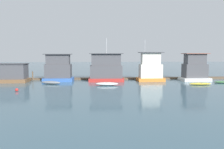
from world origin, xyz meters
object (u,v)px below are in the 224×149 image
(houseboat_blue, at_px, (58,69))
(houseboat_orange, at_px, (151,69))
(houseboat_red, at_px, (106,68))
(dinghy_grey, at_px, (51,83))
(dinghy_green, at_px, (223,82))
(dinghy_white, at_px, (107,84))
(dinghy_yellow, at_px, (200,84))
(buoy_red, at_px, (17,90))
(mooring_post_near_left, at_px, (33,76))
(mooring_post_near_right, at_px, (25,76))
(houseboat_brown, at_px, (11,73))
(houseboat_white, at_px, (195,69))

(houseboat_blue, relative_size, houseboat_orange, 0.70)
(houseboat_orange, bearing_deg, houseboat_red, 177.88)
(dinghy_grey, bearing_deg, houseboat_red, 20.19)
(houseboat_blue, distance_m, dinghy_green, 31.46)
(dinghy_white, relative_size, dinghy_yellow, 1.02)
(buoy_red, bearing_deg, mooring_post_near_left, 96.79)
(houseboat_red, relative_size, dinghy_yellow, 2.18)
(houseboat_blue, height_order, houseboat_orange, houseboat_orange)
(houseboat_red, distance_m, dinghy_grey, 10.92)
(dinghy_yellow, distance_m, buoy_red, 29.99)
(dinghy_white, height_order, mooring_post_near_left, mooring_post_near_left)
(houseboat_red, distance_m, mooring_post_near_left, 15.10)
(dinghy_yellow, bearing_deg, dinghy_grey, 174.38)
(houseboat_blue, distance_m, mooring_post_near_right, 7.24)
(houseboat_brown, height_order, houseboat_red, houseboat_red)
(dinghy_grey, relative_size, dinghy_yellow, 1.01)
(dinghy_white, relative_size, buoy_red, 8.69)
(dinghy_yellow, relative_size, buoy_red, 8.50)
(houseboat_brown, bearing_deg, dinghy_white, -16.82)
(dinghy_yellow, relative_size, mooring_post_near_left, 2.14)
(mooring_post_near_right, bearing_deg, houseboat_red, -6.86)
(houseboat_red, bearing_deg, dinghy_white, -90.69)
(dinghy_green, distance_m, mooring_post_near_left, 37.02)
(houseboat_blue, height_order, dinghy_white, houseboat_blue)
(houseboat_brown, distance_m, houseboat_orange, 27.14)
(houseboat_blue, xyz_separation_m, houseboat_white, (27.37, -0.74, -0.02))
(mooring_post_near_left, bearing_deg, houseboat_brown, -143.52)
(houseboat_white, bearing_deg, dinghy_white, -162.12)
(dinghy_white, distance_m, mooring_post_near_right, 18.14)
(houseboat_brown, xyz_separation_m, dinghy_white, (18.19, -5.50, -1.41))
(dinghy_white, bearing_deg, dinghy_grey, 166.76)
(dinghy_green, relative_size, mooring_post_near_right, 1.91)
(houseboat_blue, xyz_separation_m, dinghy_white, (9.34, -6.56, -2.11))
(houseboat_orange, relative_size, dinghy_yellow, 2.10)
(houseboat_white, relative_size, mooring_post_near_right, 3.28)
(houseboat_white, height_order, mooring_post_near_right, houseboat_white)
(dinghy_grey, bearing_deg, houseboat_white, 7.07)
(dinghy_grey, xyz_separation_m, dinghy_yellow, (26.30, -2.59, -0.09))
(houseboat_blue, distance_m, houseboat_white, 27.38)
(houseboat_brown, distance_m, houseboat_white, 36.23)
(buoy_red, bearing_deg, dinghy_green, 11.28)
(houseboat_orange, height_order, dinghy_yellow, houseboat_orange)
(houseboat_orange, xyz_separation_m, mooring_post_near_right, (-25.21, 2.30, -1.57))
(houseboat_brown, distance_m, dinghy_green, 40.08)
(dinghy_yellow, bearing_deg, houseboat_blue, 165.17)
(houseboat_red, xyz_separation_m, mooring_post_near_left, (-14.88, 1.97, -1.61))
(mooring_post_near_right, bearing_deg, buoy_red, -77.03)
(houseboat_brown, xyz_separation_m, houseboat_orange, (27.13, 0.20, 0.73))
(houseboat_brown, bearing_deg, dinghy_grey, -20.99)
(mooring_post_near_left, bearing_deg, buoy_red, -83.21)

